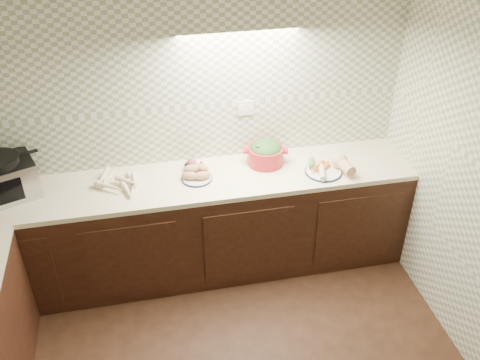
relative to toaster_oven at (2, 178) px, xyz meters
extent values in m
cube|color=white|center=(1.29, -1.57, 1.53)|extent=(3.60, 3.60, 0.05)
cube|color=gray|center=(1.29, 0.20, 0.25)|extent=(3.60, 0.05, 2.60)
cube|color=beige|center=(1.84, 0.21, 0.27)|extent=(0.13, 0.01, 0.12)
cube|color=black|center=(1.29, -0.07, -0.62)|extent=(3.60, 0.60, 0.86)
cube|color=beige|center=(1.29, -0.07, -0.17)|extent=(3.60, 0.60, 0.04)
cube|color=black|center=(0.00, 0.01, -0.01)|extent=(0.54, 0.47, 0.27)
cube|color=#B1B1B6|center=(0.06, -0.16, -0.01)|extent=(0.43, 0.16, 0.27)
cube|color=black|center=(0.06, -0.16, -0.01)|extent=(0.28, 0.11, 0.18)
cone|color=beige|center=(0.85, -0.01, -0.13)|extent=(0.11, 0.24, 0.05)
cone|color=beige|center=(0.85, -0.05, -0.13)|extent=(0.15, 0.17, 0.05)
cone|color=beige|center=(0.74, -0.07, -0.12)|extent=(0.13, 0.23, 0.05)
cone|color=beige|center=(0.94, 0.02, -0.12)|extent=(0.10, 0.25, 0.05)
cone|color=beige|center=(0.82, -0.13, -0.13)|extent=(0.19, 0.17, 0.04)
cone|color=beige|center=(0.71, -0.14, -0.12)|extent=(0.05, 0.22, 0.05)
cone|color=beige|center=(0.75, -0.08, -0.13)|extent=(0.20, 0.15, 0.05)
cone|color=beige|center=(0.82, 0.03, -0.10)|extent=(0.06, 0.23, 0.04)
cone|color=beige|center=(0.89, -0.13, -0.11)|extent=(0.22, 0.16, 0.04)
cone|color=beige|center=(0.89, -0.11, -0.11)|extent=(0.09, 0.25, 0.05)
cone|color=beige|center=(0.95, 0.02, -0.10)|extent=(0.15, 0.18, 0.05)
cylinder|color=#141A3A|center=(1.39, -0.07, -0.14)|extent=(0.24, 0.24, 0.01)
cylinder|color=white|center=(1.39, -0.07, -0.14)|extent=(0.23, 0.23, 0.02)
ellipsoid|color=tan|center=(1.34, -0.08, -0.10)|extent=(0.14, 0.08, 0.06)
ellipsoid|color=tan|center=(1.43, -0.10, -0.10)|extent=(0.14, 0.08, 0.06)
ellipsoid|color=tan|center=(1.40, -0.03, -0.10)|extent=(0.14, 0.08, 0.06)
ellipsoid|color=tan|center=(1.36, -0.04, -0.07)|extent=(0.14, 0.08, 0.06)
ellipsoid|color=tan|center=(1.43, -0.04, -0.07)|extent=(0.14, 0.08, 0.06)
cylinder|color=black|center=(1.39, 0.05, -0.12)|extent=(0.15, 0.15, 0.05)
sphere|color=maroon|center=(1.37, 0.05, -0.08)|extent=(0.08, 0.08, 0.08)
sphere|color=white|center=(1.42, 0.06, -0.09)|extent=(0.05, 0.05, 0.05)
cylinder|color=#AA1B21|center=(1.96, 0.05, -0.08)|extent=(0.34, 0.34, 0.14)
cube|color=#AA1B21|center=(1.81, 0.08, -0.04)|extent=(0.05, 0.07, 0.02)
cube|color=#AA1B21|center=(2.12, 0.01, -0.04)|extent=(0.05, 0.07, 0.02)
ellipsoid|color=#366A2A|center=(1.96, 0.05, -0.02)|extent=(0.26, 0.26, 0.14)
cylinder|color=#141A3A|center=(2.37, -0.18, -0.14)|extent=(0.29, 0.29, 0.01)
cylinder|color=white|center=(2.37, -0.18, -0.14)|extent=(0.27, 0.27, 0.02)
cone|color=orange|center=(2.33, -0.15, -0.12)|extent=(0.11, 0.16, 0.03)
cone|color=orange|center=(2.36, -0.18, -0.12)|extent=(0.12, 0.16, 0.03)
cone|color=orange|center=(2.35, -0.14, -0.12)|extent=(0.13, 0.15, 0.03)
cone|color=orange|center=(2.37, -0.18, -0.10)|extent=(0.13, 0.15, 0.03)
cylinder|color=beige|center=(2.34, -0.23, -0.11)|extent=(0.09, 0.19, 0.05)
cylinder|color=#456F2E|center=(2.30, -0.09, -0.11)|extent=(0.08, 0.12, 0.05)
camera|label=1|loc=(1.03, -3.46, 2.14)|focal=40.00mm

